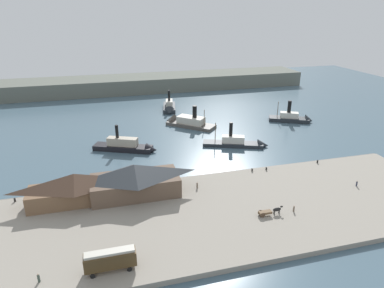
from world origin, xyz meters
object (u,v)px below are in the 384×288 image
Objects in this scene: mooring_post_center_east at (317,162)px; mooring_post_center_west at (15,200)px; street_tram at (110,259)px; pedestrian_at_waters_edge at (197,185)px; ferry_shed_central_terminal at (76,188)px; pedestrian_near_west_shed at (357,184)px; mooring_post_west at (252,170)px; ferry_approaching_west at (169,108)px; pedestrian_walking_east at (39,278)px; horse_cart at (270,211)px; pedestrian_near_cart at (294,209)px; ferry_outer_harbor at (185,122)px; ferry_shed_customs_shed at (135,179)px; ferry_moored_west at (294,118)px; ferry_near_quay at (241,143)px; ferry_mid_harbor at (129,146)px; mooring_post_east at (266,168)px.

mooring_post_center_east is 83.05m from mooring_post_center_west.
pedestrian_at_waters_edge is (22.84, 24.51, -1.67)m from street_tram.
pedestrian_near_west_shed is (69.99, -10.94, -3.10)m from ferry_shed_central_terminal.
ferry_approaching_west reaches higher than mooring_post_west.
horse_cart is at bearing 9.81° from pedestrian_walking_east.
pedestrian_near_west_shed is 1.69× the size of mooring_post_center_west.
mooring_post_center_east is at bearing 95.36° from pedestrian_near_west_shed.
horse_cart is 34.10m from mooring_post_center_east.
pedestrian_near_west_shed is at bearing 13.04° from street_tram.
ferry_outer_harbor is (-8.40, 69.04, -0.42)m from pedestrian_near_cart.
pedestrian_walking_east is at bearing -171.41° from pedestrian_near_cart.
ferry_shed_customs_shed is 57.93m from ferry_outer_harbor.
pedestrian_at_waters_edge is 44.36m from mooring_post_center_west.
street_tram reaches higher than mooring_post_center_west.
pedestrian_near_west_shed is 57.81m from ferry_moored_west.
pedestrian_at_waters_edge is at bearing 127.61° from horse_cart.
mooring_post_center_east and mooring_post_center_west have the same top height.
mooring_post_west is 0.04× the size of ferry_outer_harbor.
ferry_shed_central_terminal is 13.35× the size of pedestrian_at_waters_edge.
pedestrian_near_west_shed is at bearing -13.73° from pedestrian_at_waters_edge.
pedestrian_near_cart is (-22.06, -6.30, -0.01)m from pedestrian_near_west_shed.
street_tram is 9.98× the size of mooring_post_center_west.
mooring_post_west is at bearing 146.14° from pedestrian_near_west_shed.
horse_cart is 60.22m from mooring_post_center_west.
mooring_post_center_west is at bearing 172.11° from ferry_shed_customs_shed.
horse_cart is 6.44× the size of mooring_post_center_east.
ferry_approaching_west reaches higher than ferry_near_quay.
ferry_shed_central_terminal reaches higher than pedestrian_near_cart.
horse_cart is (27.97, -17.06, -3.18)m from ferry_shed_customs_shed.
ferry_mid_harbor is at bearing 64.36° from ferry_shed_central_terminal.
mooring_post_center_east is 0.05× the size of ferry_moored_west.
horse_cart is at bearing 178.80° from pedestrian_near_cart.
pedestrian_near_cart is 21.48m from mooring_post_east.
pedestrian_walking_east is (-5.21, -25.27, -3.01)m from ferry_shed_central_terminal.
pedestrian_at_waters_edge is 75.77m from ferry_approaching_west.
mooring_post_west is (17.77, 5.31, -0.30)m from pedestrian_at_waters_edge.
pedestrian_near_cart is 1.67× the size of mooring_post_east.
ferry_outer_harbor reaches higher than pedestrian_near_west_shed.
ferry_shed_customs_shed is 78.10m from ferry_approaching_west.
ferry_mid_harbor is at bearing 142.40° from pedestrian_near_west_shed.
ferry_shed_customs_shed is at bearing -91.95° from ferry_mid_harbor.
ferry_moored_west is (99.25, 41.06, -0.25)m from mooring_post_center_west.
ferry_shed_customs_shed is 0.97× the size of ferry_near_quay.
ferry_shed_central_terminal is at bearing -115.64° from ferry_mid_harbor.
mooring_post_center_west is 0.05× the size of ferry_approaching_west.
ferry_approaching_west is (23.68, 74.32, -3.81)m from ferry_shed_customs_shed.
pedestrian_at_waters_edge is at bearing -65.85° from ferry_mid_harbor.
pedestrian_near_cart is at bearing -83.60° from ferry_approaching_west.
ferry_shed_customs_shed reaches higher than mooring_post_west.
horse_cart is 75.40m from ferry_moored_west.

